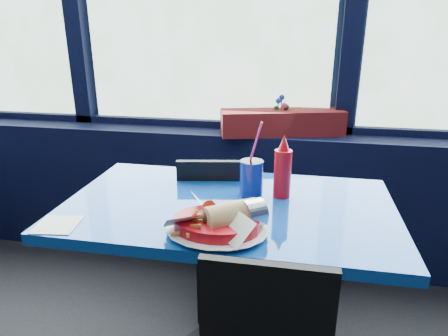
# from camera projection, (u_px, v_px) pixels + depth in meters

# --- Properties ---
(window_sill) EXTENTS (5.00, 0.26, 0.80)m
(window_sill) POSITION_uv_depth(u_px,v_px,m) (205.00, 193.00, 2.44)
(window_sill) COLOR black
(window_sill) RESTS_ON ground
(near_table) EXTENTS (1.20, 0.70, 0.75)m
(near_table) POSITION_uv_depth(u_px,v_px,m) (228.00, 246.00, 1.53)
(near_table) COLOR black
(near_table) RESTS_ON ground
(chair_near_back) EXTENTS (0.44, 0.44, 0.84)m
(chair_near_back) POSITION_uv_depth(u_px,v_px,m) (228.00, 226.00, 1.87)
(chair_near_back) COLOR black
(chair_near_back) RESTS_ON ground
(planter_box) EXTENTS (0.69, 0.34, 0.13)m
(planter_box) POSITION_uv_depth(u_px,v_px,m) (282.00, 122.00, 2.19)
(planter_box) COLOR maroon
(planter_box) RESTS_ON window_sill
(flower_vase) EXTENTS (0.11, 0.12, 0.21)m
(flower_vase) POSITION_uv_depth(u_px,v_px,m) (281.00, 122.00, 2.20)
(flower_vase) COLOR silver
(flower_vase) RESTS_ON window_sill
(food_basket) EXTENTS (0.32, 0.32, 0.11)m
(food_basket) POSITION_uv_depth(u_px,v_px,m) (218.00, 223.00, 1.24)
(food_basket) COLOR red
(food_basket) RESTS_ON near_table
(ketchup_bottle) EXTENTS (0.06, 0.06, 0.24)m
(ketchup_bottle) POSITION_uv_depth(u_px,v_px,m) (283.00, 170.00, 1.49)
(ketchup_bottle) COLOR red
(ketchup_bottle) RESTS_ON near_table
(soda_cup) EXTENTS (0.09, 0.09, 0.30)m
(soda_cup) POSITION_uv_depth(u_px,v_px,m) (251.00, 178.00, 1.51)
(soda_cup) COLOR navy
(soda_cup) RESTS_ON near_table
(napkin) EXTENTS (0.15, 0.15, 0.00)m
(napkin) POSITION_uv_depth(u_px,v_px,m) (57.00, 225.00, 1.31)
(napkin) COLOR white
(napkin) RESTS_ON near_table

